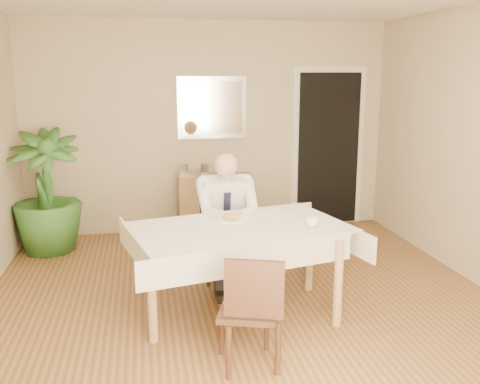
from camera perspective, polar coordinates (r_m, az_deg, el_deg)
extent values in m
plane|color=brown|center=(4.63, 0.80, -12.49)|extent=(5.00, 5.00, 0.00)
cube|color=tan|center=(6.70, -3.33, 6.84)|extent=(4.50, 0.02, 2.60)
cube|color=tan|center=(1.93, 15.53, -7.86)|extent=(4.50, 0.02, 2.60)
cube|color=white|center=(1.90, 15.53, -3.42)|extent=(1.34, 0.02, 1.44)
cube|color=white|center=(1.92, 15.28, -3.26)|extent=(1.18, 0.02, 1.28)
cube|color=white|center=(7.08, 9.32, 4.55)|extent=(0.96, 0.03, 2.10)
cube|color=black|center=(7.05, 9.40, 4.52)|extent=(0.80, 0.05, 1.95)
cube|color=silver|center=(6.66, -2.97, 8.97)|extent=(0.86, 0.03, 0.76)
cube|color=white|center=(6.64, -2.94, 8.96)|extent=(0.74, 0.02, 0.64)
cube|color=#AD864F|center=(4.34, -0.08, -4.08)|extent=(1.76, 1.24, 0.04)
cube|color=beige|center=(4.33, -0.08, -3.75)|extent=(1.88, 1.36, 0.01)
cube|color=beige|center=(3.89, 1.24, -7.27)|extent=(1.66, 0.40, 0.22)
cube|color=beige|center=(4.83, -1.14, -3.33)|extent=(1.66, 0.40, 0.22)
cube|color=beige|center=(4.30, -11.36, -5.60)|extent=(0.24, 0.98, 0.22)
cube|color=beige|center=(4.58, 10.47, -4.43)|extent=(0.24, 0.98, 0.22)
cylinder|color=#AD864F|center=(4.05, -9.38, -11.05)|extent=(0.07, 0.07, 0.70)
cylinder|color=#AD864F|center=(4.31, 10.43, -9.63)|extent=(0.07, 0.07, 0.70)
cylinder|color=#AD864F|center=(4.74, -9.56, -7.51)|extent=(0.07, 0.07, 0.70)
cylinder|color=#AD864F|center=(4.96, 7.41, -6.52)|extent=(0.07, 0.07, 0.70)
cube|color=#3F2318|center=(5.17, -1.66, -4.57)|extent=(0.46, 0.46, 0.04)
cube|color=#3F2318|center=(5.29, -2.00, -1.32)|extent=(0.43, 0.07, 0.43)
cylinder|color=#3F2318|center=(5.05, -3.41, -7.77)|extent=(0.04, 0.04, 0.42)
cylinder|color=#3F2318|center=(5.10, 0.73, -7.53)|extent=(0.04, 0.04, 0.42)
cylinder|color=#3F2318|center=(5.39, -3.89, -6.44)|extent=(0.04, 0.04, 0.42)
cylinder|color=#3F2318|center=(5.44, -0.02, -6.22)|extent=(0.04, 0.04, 0.42)
cube|color=#3F2318|center=(3.69, 0.93, -12.57)|extent=(0.48, 0.48, 0.04)
cube|color=#3F2318|center=(3.45, 1.52, -10.30)|extent=(0.38, 0.16, 0.38)
cylinder|color=#3F2318|center=(3.62, -1.22, -16.81)|extent=(0.04, 0.04, 0.37)
cylinder|color=#3F2318|center=(3.68, 4.07, -16.32)|extent=(0.04, 0.04, 0.37)
cylinder|color=#3F2318|center=(3.91, -2.01, -14.48)|extent=(0.04, 0.04, 0.37)
cylinder|color=#3F2318|center=(3.96, 2.85, -14.08)|extent=(0.04, 0.04, 0.37)
cube|color=white|center=(5.05, -1.62, -1.34)|extent=(0.42, 0.31, 0.55)
cube|color=black|center=(4.94, -1.39, -2.01)|extent=(0.07, 0.08, 0.36)
cylinder|color=tan|center=(4.95, -1.56, 1.75)|extent=(0.09, 0.09, 0.08)
sphere|color=tan|center=(4.90, -1.52, 2.90)|extent=(0.21, 0.21, 0.21)
cube|color=black|center=(4.91, -2.40, -4.60)|extent=(0.13, 0.42, 0.13)
cube|color=black|center=(4.94, -0.10, -4.48)|extent=(0.13, 0.42, 0.13)
cube|color=black|center=(4.84, -2.07, -8.50)|extent=(0.11, 0.12, 0.45)
cube|color=black|center=(4.87, 0.29, -8.36)|extent=(0.11, 0.12, 0.45)
cube|color=black|center=(4.85, -1.95, -10.85)|extent=(0.11, 0.26, 0.07)
cube|color=black|center=(4.88, 0.42, -10.69)|extent=(0.11, 0.26, 0.07)
cylinder|color=white|center=(4.50, -0.94, -2.93)|extent=(0.26, 0.26, 0.02)
ellipsoid|color=#996940|center=(4.49, -0.94, -2.66)|extent=(0.14, 0.14, 0.06)
cylinder|color=silver|center=(4.44, -0.30, -2.90)|extent=(0.01, 0.13, 0.01)
cylinder|color=silver|center=(4.43, -1.32, -2.95)|extent=(0.01, 0.13, 0.01)
imported|color=white|center=(4.34, 7.67, -3.13)|extent=(0.15, 0.15, 0.09)
cube|color=#AD864F|center=(6.69, -2.68, -1.27)|extent=(0.93, 0.35, 0.73)
cube|color=silver|center=(6.62, -6.01, 2.39)|extent=(0.10, 0.02, 0.14)
cube|color=silver|center=(6.59, -3.76, 2.40)|extent=(0.10, 0.02, 0.14)
cube|color=silver|center=(6.66, -2.14, 2.52)|extent=(0.10, 0.02, 0.14)
imported|color=#2D5D20|center=(6.28, -20.02, 0.06)|extent=(0.83, 0.83, 1.37)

